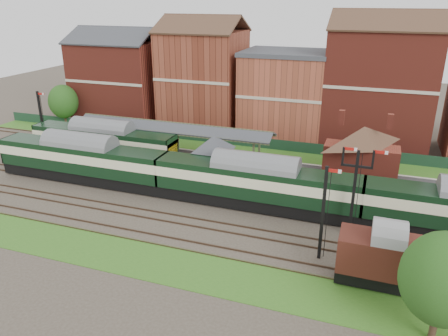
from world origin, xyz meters
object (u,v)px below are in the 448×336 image
(semaphore_bracket, at_px, (355,188))
(goods_van_a, at_px, (386,258))
(dmu_train, at_px, (255,183))
(platform_railcar, at_px, (103,141))
(signal_box, at_px, (214,161))

(semaphore_bracket, height_order, goods_van_a, semaphore_bracket)
(dmu_train, xyz_separation_m, goods_van_a, (12.27, -9.00, -0.43))
(platform_railcar, xyz_separation_m, goods_van_a, (34.14, -15.50, -0.32))
(dmu_train, bearing_deg, platform_railcar, 163.45)
(signal_box, height_order, dmu_train, signal_box)
(dmu_train, xyz_separation_m, platform_railcar, (-21.88, 6.50, -0.11))
(semaphore_bracket, distance_m, dmu_train, 9.94)
(semaphore_bracket, distance_m, platform_railcar, 32.63)
(signal_box, bearing_deg, dmu_train, -30.08)
(signal_box, bearing_deg, platform_railcar, 168.70)
(semaphore_bracket, xyz_separation_m, dmu_train, (-9.43, 2.50, -1.91))
(semaphore_bracket, relative_size, dmu_train, 0.13)
(signal_box, xyz_separation_m, platform_railcar, (-16.27, 3.25, -0.57))
(signal_box, distance_m, platform_railcar, 16.60)
(semaphore_bracket, xyz_separation_m, goods_van_a, (2.84, -6.50, -2.34))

